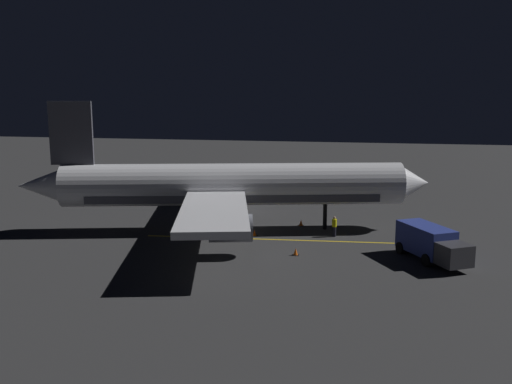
{
  "coord_description": "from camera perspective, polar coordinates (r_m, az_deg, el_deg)",
  "views": [
    {
      "loc": [
        46.71,
        11.36,
        12.05
      ],
      "look_at": [
        0.0,
        2.0,
        3.5
      ],
      "focal_mm": 39.21,
      "sensor_mm": 36.0,
      "label": 1
    }
  ],
  "objects": [
    {
      "name": "traffic_cone_near_left",
      "position": [
        51.26,
        4.61,
        -3.17
      ],
      "size": [
        0.5,
        0.5,
        0.55
      ],
      "color": "#EA590F",
      "rests_on": "ground_plane"
    },
    {
      "name": "traffic_cone_near_right",
      "position": [
        47.44,
        -0.15,
        -4.23
      ],
      "size": [
        0.5,
        0.5,
        0.55
      ],
      "color": "#EA590F",
      "rests_on": "ground_plane"
    },
    {
      "name": "traffic_cone_under_wing",
      "position": [
        42.13,
        4.07,
        -6.12
      ],
      "size": [
        0.5,
        0.5,
        0.55
      ],
      "color": "#EA590F",
      "rests_on": "ground_plane"
    },
    {
      "name": "ground_crew_worker",
      "position": [
        47.63,
        7.99,
        -3.48
      ],
      "size": [
        0.4,
        0.4,
        1.74
      ],
      "color": "black",
      "rests_on": "ground_plane"
    },
    {
      "name": "catering_truck",
      "position": [
        60.37,
        -3.42,
        -0.15
      ],
      "size": [
        6.16,
        4.99,
        2.42
      ],
      "color": "silver",
      "rests_on": "ground_plane"
    },
    {
      "name": "ground_plane",
      "position": [
        49.59,
        -2.27,
        -4.02
      ],
      "size": [
        180.0,
        180.0,
        0.2
      ],
      "primitive_type": "cube",
      "color": "#2F2F30"
    },
    {
      "name": "airliner",
      "position": [
        48.76,
        -3.01,
        0.57
      ],
      "size": [
        31.46,
        35.61,
        11.29
      ],
      "color": "white",
      "rests_on": "ground_plane"
    },
    {
      "name": "baggage_truck",
      "position": [
        42.28,
        17.37,
        -5.05
      ],
      "size": [
        6.65,
        5.01,
        2.48
      ],
      "color": "navy",
      "rests_on": "ground_plane"
    },
    {
      "name": "apron_guide_stripe",
      "position": [
        46.45,
        1.83,
        -4.86
      ],
      "size": [
        1.95,
        21.44,
        0.01
      ],
      "primitive_type": "cube",
      "rotation": [
        0.0,
        0.0,
        0.08
      ],
      "color": "gold",
      "rests_on": "ground_plane"
    }
  ]
}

